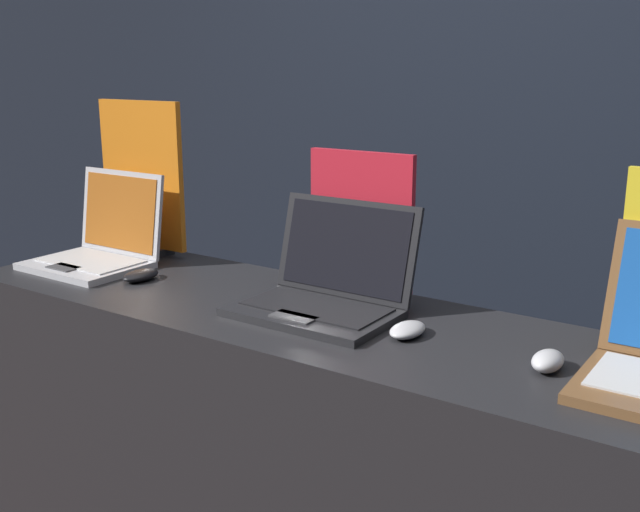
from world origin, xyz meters
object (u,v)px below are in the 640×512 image
at_px(mouse_front, 141,275).
at_px(mouse_middle, 408,330).
at_px(laptop_middle, 326,287).
at_px(laptop_front, 100,244).
at_px(promo_stand_middle, 361,228).
at_px(mouse_back, 548,361).
at_px(promo_stand_front, 142,181).

distance_m(mouse_front, mouse_middle, 0.84).
bearing_deg(mouse_middle, laptop_middle, 169.40).
xyz_separation_m(laptop_front, promo_stand_middle, (0.82, 0.19, 0.12)).
bearing_deg(promo_stand_middle, laptop_front, -167.21).
height_order(mouse_front, mouse_back, mouse_back).
bearing_deg(laptop_middle, mouse_back, -6.24).
relative_size(mouse_middle, promo_stand_middle, 0.30).
bearing_deg(promo_stand_front, mouse_back, -9.31).
relative_size(mouse_front, mouse_middle, 1.04).
bearing_deg(mouse_middle, mouse_front, -178.25).
bearing_deg(laptop_middle, mouse_middle, -10.60).
distance_m(laptop_front, mouse_back, 1.40).
bearing_deg(promo_stand_middle, mouse_middle, -39.78).
distance_m(promo_stand_front, mouse_middle, 1.12).
relative_size(promo_stand_front, mouse_middle, 4.28).
height_order(laptop_middle, promo_stand_middle, promo_stand_middle).
bearing_deg(laptop_front, promo_stand_middle, 12.79).
distance_m(mouse_front, laptop_middle, 0.60).
height_order(mouse_front, promo_stand_front, promo_stand_front).
bearing_deg(mouse_middle, laptop_front, 178.59).
relative_size(laptop_front, mouse_middle, 3.00).
bearing_deg(mouse_front, laptop_middle, 7.12).
xyz_separation_m(laptop_front, promo_stand_front, (0.00, 0.19, 0.17)).
relative_size(laptop_front, mouse_back, 3.53).
xyz_separation_m(mouse_front, mouse_middle, (0.84, 0.03, -0.00)).
xyz_separation_m(promo_stand_front, mouse_middle, (1.08, -0.21, -0.22)).
bearing_deg(laptop_middle, promo_stand_middle, 90.00).
xyz_separation_m(promo_stand_front, mouse_back, (1.40, -0.23, -0.22)).
distance_m(laptop_front, mouse_front, 0.24).
bearing_deg(laptop_middle, mouse_front, -172.88).
distance_m(laptop_middle, mouse_back, 0.59).
distance_m(mouse_middle, promo_stand_middle, 0.37).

